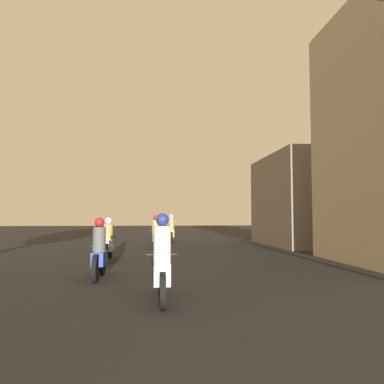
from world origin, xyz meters
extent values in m
cylinder|color=black|center=(-0.29, 7.21, 0.31)|extent=(0.10, 0.62, 0.62)
cylinder|color=black|center=(-0.29, 5.94, 0.31)|extent=(0.10, 0.62, 0.62)
cube|color=silver|center=(-0.29, 6.58, 0.50)|extent=(0.30, 0.73, 0.39)
cylinder|color=black|center=(-0.29, 6.99, 0.80)|extent=(0.60, 0.04, 0.04)
cylinder|color=silver|center=(-0.29, 6.50, 1.04)|extent=(0.32, 0.32, 0.67)
sphere|color=navy|center=(-0.29, 6.50, 1.49)|extent=(0.24, 0.24, 0.24)
cylinder|color=black|center=(-1.81, 9.86, 0.33)|extent=(0.10, 0.66, 0.66)
cylinder|color=black|center=(-1.81, 8.60, 0.33)|extent=(0.10, 0.66, 0.66)
cube|color=#1E389E|center=(-1.81, 9.23, 0.50)|extent=(0.30, 0.89, 0.33)
cylinder|color=black|center=(-1.81, 9.64, 0.76)|extent=(0.60, 0.04, 0.04)
cylinder|color=#4C514C|center=(-1.81, 9.14, 0.97)|extent=(0.32, 0.32, 0.62)
sphere|color=#A51919|center=(-1.81, 9.14, 1.40)|extent=(0.24, 0.24, 0.24)
cylinder|color=black|center=(-2.05, 13.82, 0.32)|extent=(0.10, 0.64, 0.64)
cylinder|color=black|center=(-2.05, 12.46, 0.32)|extent=(0.10, 0.64, 0.64)
cube|color=#ADADB2|center=(-2.05, 13.14, 0.51)|extent=(0.30, 0.74, 0.39)
cylinder|color=black|center=(-2.05, 13.58, 0.80)|extent=(0.60, 0.04, 0.04)
cylinder|color=#B28E47|center=(-2.05, 13.07, 0.99)|extent=(0.32, 0.32, 0.56)
sphere|color=silver|center=(-2.05, 13.07, 1.39)|extent=(0.24, 0.24, 0.24)
cylinder|color=black|center=(-0.37, 18.58, 0.32)|extent=(0.10, 0.64, 0.64)
cylinder|color=black|center=(-0.37, 17.23, 0.32)|extent=(0.10, 0.64, 0.64)
cube|color=black|center=(-0.37, 17.90, 0.52)|extent=(0.30, 0.72, 0.41)
cylinder|color=black|center=(-0.37, 18.34, 0.83)|extent=(0.60, 0.04, 0.04)
cylinder|color=#B28E47|center=(-0.37, 17.83, 1.04)|extent=(0.32, 0.32, 0.63)
sphere|color=#A51919|center=(-0.37, 17.83, 1.48)|extent=(0.24, 0.24, 0.24)
cylinder|color=black|center=(0.57, 22.21, 0.33)|extent=(0.10, 0.67, 0.67)
cylinder|color=black|center=(0.57, 20.89, 0.33)|extent=(0.10, 0.67, 0.67)
cube|color=gold|center=(0.57, 21.55, 0.54)|extent=(0.30, 0.79, 0.41)
cylinder|color=black|center=(0.57, 21.98, 0.84)|extent=(0.60, 0.04, 0.04)
cylinder|color=#B28E47|center=(0.57, 21.47, 1.08)|extent=(0.32, 0.32, 0.68)
sphere|color=silver|center=(0.57, 21.47, 1.54)|extent=(0.24, 0.24, 0.24)
cube|color=gray|center=(8.07, 19.05, 2.40)|extent=(4.88, 6.91, 4.80)
camera|label=1|loc=(-0.45, -0.45, 1.56)|focal=35.00mm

